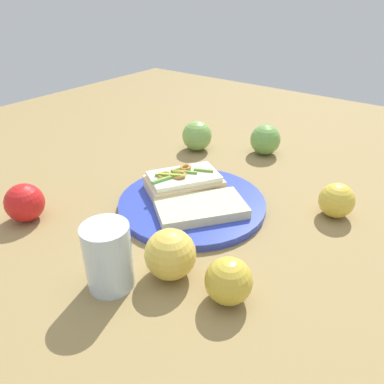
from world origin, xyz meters
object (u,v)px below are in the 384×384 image
at_px(apple_0, 25,203).
at_px(apple_2, 229,281).
at_px(apple_4, 170,254).
at_px(drinking_glass, 108,257).
at_px(apple_3, 197,136).
at_px(plate, 192,203).
at_px(sandwich, 183,182).
at_px(apple_5, 337,200).
at_px(apple_1, 265,140).
at_px(bread_slice_side, 201,208).

xyz_separation_m(apple_0, apple_2, (-0.06, 0.43, -0.00)).
distance_m(apple_4, drinking_glass, 0.10).
bearing_deg(drinking_glass, apple_4, 140.73).
distance_m(apple_2, apple_3, 0.57).
xyz_separation_m(plate, apple_0, (0.23, -0.23, 0.03)).
bearing_deg(sandwich, apple_5, -35.41).
bearing_deg(apple_2, sandwich, -129.76).
bearing_deg(apple_3, plate, 34.45).
xyz_separation_m(apple_1, apple_4, (0.53, 0.11, 0.00)).
bearing_deg(apple_2, apple_4, -84.42).
bearing_deg(apple_0, apple_4, 98.21).
distance_m(bread_slice_side, apple_1, 0.37).
bearing_deg(apple_5, bread_slice_side, -50.20).
height_order(apple_0, apple_1, apple_1).
xyz_separation_m(plate, apple_4, (0.19, 0.10, 0.03)).
relative_size(apple_3, apple_5, 1.17).
distance_m(apple_0, apple_2, 0.44).
height_order(sandwich, apple_1, apple_1).
height_order(apple_1, apple_2, apple_1).
bearing_deg(drinking_glass, apple_5, 152.49).
bearing_deg(apple_0, bread_slice_side, 127.06).
bearing_deg(drinking_glass, apple_2, 117.20).
xyz_separation_m(apple_3, apple_5, (0.10, 0.42, -0.01)).
height_order(sandwich, apple_0, apple_0).
distance_m(plate, apple_5, 0.29).
distance_m(bread_slice_side, apple_0, 0.35).
bearing_deg(apple_4, sandwich, -146.50).
relative_size(apple_3, drinking_glass, 0.75).
height_order(apple_4, apple_5, apple_4).
distance_m(apple_0, apple_5, 0.62).
distance_m(bread_slice_side, apple_5, 0.27).
relative_size(bread_slice_side, apple_3, 2.11).
xyz_separation_m(sandwich, apple_3, (-0.23, -0.13, 0.01)).
height_order(plate, apple_4, apple_4).
xyz_separation_m(apple_1, apple_5, (0.19, 0.26, -0.01)).
relative_size(apple_1, apple_3, 0.99).
relative_size(bread_slice_side, drinking_glass, 1.58).
xyz_separation_m(apple_4, apple_5, (-0.33, 0.15, -0.01)).
distance_m(apple_0, apple_3, 0.49).
relative_size(sandwich, bread_slice_side, 1.08).
distance_m(plate, bread_slice_side, 0.05).
bearing_deg(apple_2, apple_5, 171.30).
relative_size(sandwich, drinking_glass, 1.70).
bearing_deg(apple_4, apple_5, 155.52).
distance_m(apple_5, drinking_glass, 0.46).
xyz_separation_m(bread_slice_side, apple_4, (0.16, 0.06, 0.02)).
xyz_separation_m(apple_1, apple_3, (0.09, -0.16, 0.00)).
xyz_separation_m(apple_0, apple_4, (-0.05, 0.33, 0.00)).
height_order(apple_2, apple_5, apple_2).
bearing_deg(apple_4, bread_slice_side, -160.73).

